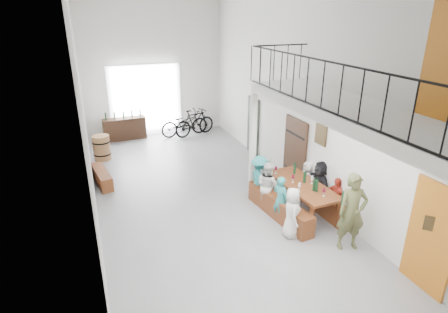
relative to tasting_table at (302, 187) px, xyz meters
name	(u,v)px	position (x,y,z in m)	size (l,w,h in m)	color
floor	(202,196)	(-2.08, 1.75, -0.71)	(12.00, 12.00, 0.00)	slate
room_walls	(198,65)	(-2.08, 1.75, 2.85)	(12.00, 12.00, 12.00)	silver
gateway_portal	(146,101)	(-2.48, 7.69, 0.69)	(2.80, 0.08, 2.80)	white
right_wall_decor	(331,146)	(0.62, -0.12, 1.04)	(0.07, 8.28, 5.07)	#AC5D14
balcony	(346,112)	(-0.10, -1.38, 2.26)	(1.52, 5.62, 4.00)	silver
tasting_table	(302,187)	(0.00, 0.00, 0.00)	(0.98, 2.17, 0.79)	brown
bench_inner	(279,207)	(-0.64, -0.01, -0.44)	(0.37, 2.29, 0.53)	brown
bench_wall	(320,201)	(0.49, -0.09, -0.45)	(0.29, 2.20, 0.51)	brown
tableware	(305,180)	(0.02, -0.06, 0.22)	(0.61, 1.59, 0.35)	#11331B
side_bench	(102,177)	(-4.58, 3.53, -0.50)	(0.32, 1.47, 0.41)	brown
oak_barrel	(102,148)	(-4.42, 5.49, -0.28)	(0.58, 0.58, 0.85)	#976844
serving_counter	(125,129)	(-3.42, 7.40, -0.28)	(1.62, 0.45, 0.85)	#382014
counter_bottles	(123,115)	(-3.42, 7.40, 0.29)	(1.37, 0.14, 0.28)	#11331B
guest_left_a	(292,213)	(-0.78, -0.83, -0.11)	(0.58, 0.38, 1.19)	silver
guest_left_b	(280,199)	(-0.71, -0.18, -0.12)	(0.43, 0.28, 1.18)	teal
guest_left_c	(268,186)	(-0.70, 0.50, -0.07)	(0.62, 0.48, 1.27)	silver
guest_left_d	(259,179)	(-0.74, 0.90, -0.06)	(0.83, 0.48, 1.29)	teal
guest_right_a	(336,198)	(0.61, -0.54, -0.16)	(0.63, 0.26, 1.08)	#AF2D1E
guest_right_b	(319,184)	(0.59, 0.13, -0.08)	(1.16, 0.37, 1.25)	black
guest_right_c	(307,179)	(0.59, 0.69, -0.19)	(0.50, 0.33, 1.03)	silver
host_standing	(352,212)	(0.15, -1.66, 0.15)	(0.63, 0.41, 1.71)	brown
potted_plant	(266,164)	(0.37, 2.71, -0.51)	(0.35, 0.30, 0.39)	#1C4E21
bicycle_near	(184,123)	(-1.12, 7.00, -0.19)	(0.68, 1.96, 1.03)	black
bicycle_far	(195,122)	(-0.72, 6.87, -0.16)	(0.51, 1.81, 1.09)	black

